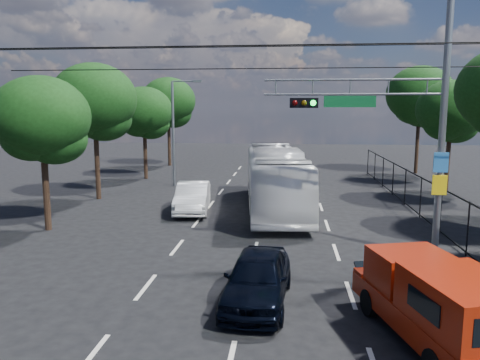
# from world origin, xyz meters

# --- Properties ---
(lane_markings) EXTENTS (6.12, 38.00, 0.01)m
(lane_markings) POSITION_xyz_m (-0.00, 14.00, 0.01)
(lane_markings) COLOR beige
(lane_markings) RESTS_ON ground
(signal_mast) EXTENTS (6.43, 0.39, 9.50)m
(signal_mast) POSITION_xyz_m (5.28, 7.99, 5.24)
(signal_mast) COLOR slate
(signal_mast) RESTS_ON ground
(streetlight_left) EXTENTS (2.09, 0.22, 7.08)m
(streetlight_left) POSITION_xyz_m (-6.33, 22.00, 3.94)
(streetlight_left) COLOR slate
(streetlight_left) RESTS_ON ground
(utility_wires) EXTENTS (22.00, 5.04, 0.74)m
(utility_wires) POSITION_xyz_m (0.00, 8.83, 7.23)
(utility_wires) COLOR black
(utility_wires) RESTS_ON ground
(fence_right) EXTENTS (0.06, 34.03, 2.00)m
(fence_right) POSITION_xyz_m (7.60, 12.17, 1.03)
(fence_right) COLOR black
(fence_right) RESTS_ON ground
(tree_right_d) EXTENTS (4.32, 4.32, 7.02)m
(tree_right_d) POSITION_xyz_m (11.42, 22.02, 4.85)
(tree_right_d) COLOR black
(tree_right_d) RESTS_ON ground
(tree_right_e) EXTENTS (5.28, 5.28, 8.58)m
(tree_right_e) POSITION_xyz_m (11.62, 30.02, 5.94)
(tree_right_e) COLOR black
(tree_right_e) RESTS_ON ground
(tree_left_b) EXTENTS (4.08, 4.08, 6.63)m
(tree_left_b) POSITION_xyz_m (-9.18, 10.02, 4.58)
(tree_left_b) COLOR black
(tree_left_b) RESTS_ON ground
(tree_left_c) EXTENTS (4.80, 4.80, 7.80)m
(tree_left_c) POSITION_xyz_m (-9.78, 17.02, 5.40)
(tree_left_c) COLOR black
(tree_left_c) RESTS_ON ground
(tree_left_d) EXTENTS (4.20, 4.20, 6.83)m
(tree_left_d) POSITION_xyz_m (-9.38, 25.02, 4.72)
(tree_left_d) COLOR black
(tree_left_d) RESTS_ON ground
(tree_left_e) EXTENTS (4.92, 4.92, 7.99)m
(tree_left_e) POSITION_xyz_m (-9.58, 33.02, 5.53)
(tree_left_e) COLOR black
(tree_left_e) RESTS_ON ground
(red_pickup) EXTENTS (3.02, 5.37, 1.90)m
(red_pickup) POSITION_xyz_m (4.51, 1.37, 1.01)
(red_pickup) COLOR black
(red_pickup) RESTS_ON ground
(navy_hatchback) EXTENTS (1.96, 4.26, 1.41)m
(navy_hatchback) POSITION_xyz_m (0.38, 3.21, 0.71)
(navy_hatchback) COLOR black
(navy_hatchback) RESTS_ON ground
(white_bus) EXTENTS (3.78, 11.82, 3.24)m
(white_bus) POSITION_xyz_m (0.55, 15.19, 1.62)
(white_bus) COLOR silver
(white_bus) RESTS_ON ground
(white_van) EXTENTS (2.08, 4.69, 1.50)m
(white_van) POSITION_xyz_m (-3.64, 14.20, 0.75)
(white_van) COLOR silver
(white_van) RESTS_ON ground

